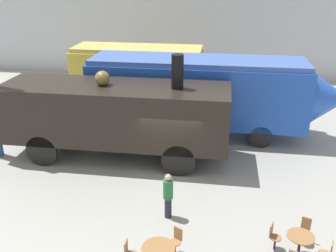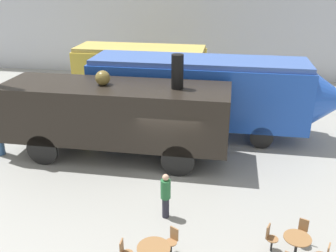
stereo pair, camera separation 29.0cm
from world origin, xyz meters
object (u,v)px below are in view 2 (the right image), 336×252
object	(u,v)px
steam_locomotive	(116,112)
streamlined_locomotive	(215,92)
cafe_table_near	(154,252)
cafe_table_mid	(297,243)
passenger_coach_vintage	(141,71)
visitor_person	(166,194)

from	to	relation	value
steam_locomotive	streamlined_locomotive	bearing A→B (deg)	38.12
cafe_table_near	cafe_table_mid	distance (m)	4.14
passenger_coach_vintage	steam_locomotive	size ratio (longest dim) A/B	0.80
cafe_table_near	visitor_person	distance (m)	2.48
streamlined_locomotive	cafe_table_mid	size ratio (longest dim) A/B	15.98
passenger_coach_vintage	steam_locomotive	distance (m)	7.43
cafe_table_near	cafe_table_mid	xyz separation A→B (m)	(4.00, 1.08, -0.03)
visitor_person	passenger_coach_vintage	bearing A→B (deg)	107.31
streamlined_locomotive	cafe_table_mid	distance (m)	9.43
passenger_coach_vintage	cafe_table_mid	world-z (taller)	passenger_coach_vintage
steam_locomotive	cafe_table_near	distance (m)	7.47
passenger_coach_vintage	cafe_table_mid	bearing A→B (deg)	-59.29
passenger_coach_vintage	visitor_person	xyz separation A→B (m)	(3.61, -11.60, -1.17)
streamlined_locomotive	steam_locomotive	size ratio (longest dim) A/B	1.28
streamlined_locomotive	visitor_person	world-z (taller)	streamlined_locomotive
streamlined_locomotive	visitor_person	distance (m)	7.65
streamlined_locomotive	visitor_person	xyz separation A→B (m)	(-1.18, -7.43, -1.37)
cafe_table_near	visitor_person	world-z (taller)	visitor_person
streamlined_locomotive	cafe_table_near	world-z (taller)	streamlined_locomotive
cafe_table_near	cafe_table_mid	world-z (taller)	cafe_table_mid
visitor_person	cafe_table_near	bearing A→B (deg)	-87.74
passenger_coach_vintage	steam_locomotive	world-z (taller)	steam_locomotive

